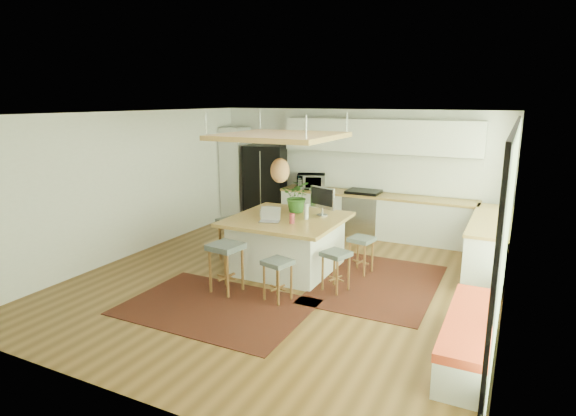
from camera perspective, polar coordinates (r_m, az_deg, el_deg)
The scene contains 35 objects.
floor at distance 7.88m, azimuth -0.31°, elevation -8.70°, with size 7.00×7.00×0.00m, color #543818.
ceiling at distance 7.33m, azimuth -0.33°, elevation 11.32°, with size 7.00×7.00×0.00m, color white.
wall_back at distance 10.69m, azimuth 8.13°, elevation 4.44°, with size 6.50×6.50×0.00m, color silver.
wall_front at distance 4.74m, azimuth -19.75°, elevation -7.04°, with size 6.50×6.50×0.00m, color silver.
wall_left at distance 9.38m, azimuth -18.39°, elevation 2.72°, with size 7.00×7.00×0.00m, color silver.
wall_right at distance 6.73m, azimuth 25.26°, elevation -1.70°, with size 7.00×7.00×0.00m, color silver.
window_wall at distance 6.72m, azimuth 25.05°, elevation -1.26°, with size 0.10×6.20×2.60m, color black, non-canonical shape.
pantry at distance 11.69m, azimuth -6.30°, elevation 4.10°, with size 0.55×0.60×2.25m, color silver.
back_counter_base at distance 10.40m, azimuth 10.29°, elevation -0.98°, with size 4.20×0.60×0.88m, color silver.
back_counter_top at distance 10.30m, azimuth 10.39°, elevation 1.50°, with size 4.24×0.64×0.05m, color olive.
backsplash at distance 10.51m, azimuth 10.95°, elevation 4.19°, with size 4.20×0.02×0.80m, color white.
upper_cabinets at distance 10.27m, azimuth 10.90°, elevation 8.49°, with size 4.20×0.34×0.70m, color silver.
range at distance 10.46m, azimuth 8.99°, elevation -0.52°, with size 0.76×0.62×1.00m, color #A5A5AA, non-canonical shape.
right_counter_base at distance 8.91m, azimuth 23.00°, elevation -4.20°, with size 0.60×2.50×0.88m, color silver.
right_counter_top at distance 8.79m, azimuth 23.26°, elevation -1.33°, with size 0.64×2.54×0.05m, color olive.
window_bench at distance 5.98m, azimuth 20.95°, elevation -14.35°, with size 0.52×2.00×0.50m, color silver, non-canonical shape.
ceiling_panel at distance 7.87m, azimuth -0.98°, elevation 6.69°, with size 1.86×1.86×0.80m, color olive, non-canonical shape.
rug_near at distance 7.01m, azimuth -8.68°, elevation -11.69°, with size 2.60×1.80×0.01m, color black.
rug_right at distance 7.88m, azimuth 10.73°, elevation -8.92°, with size 1.80×2.60×0.01m, color black.
fridge at distance 11.32m, azimuth -2.67°, elevation 2.85°, with size 0.93×0.72×1.86m, color black, non-canonical shape.
island at distance 8.24m, azimuth -0.10°, elevation -4.29°, with size 1.85×1.85×0.93m, color olive, non-canonical shape.
stool_near_left at distance 7.39m, azimuth -7.42°, elevation -7.39°, with size 0.46×0.46×0.77m, color #414849, non-canonical shape.
stool_near_right at distance 7.02m, azimuth -1.25°, elevation -8.38°, with size 0.37×0.37×0.63m, color #414849, non-canonical shape.
stool_right_front at distance 7.40m, azimuth 5.76°, elevation -7.30°, with size 0.38×0.38×0.63m, color #414849, non-canonical shape.
stool_right_back at distance 8.18m, azimuth 8.79°, elevation -5.38°, with size 0.38×0.38×0.63m, color #414849, non-canonical shape.
stool_left_side at distance 8.81m, azimuth -6.58°, elevation -3.98°, with size 0.46×0.46×0.78m, color #414849, non-canonical shape.
laptop at distance 7.81m, azimuth -2.25°, elevation -0.83°, with size 0.33×0.35×0.25m, color #A5A5AA, non-canonical shape.
monitor at distance 8.22m, azimuth 4.15°, elevation 0.86°, with size 0.55×0.20×0.51m, color #A5A5AA, non-canonical shape.
microwave at distance 10.73m, azimuth 2.78°, elevation 3.41°, with size 0.61×0.34×0.41m, color #A5A5AA.
island_plant at distance 8.46m, azimuth 1.16°, elevation 1.02°, with size 0.53×0.59×0.46m, color #1E4C19.
island_bowl at distance 8.65m, azimuth -2.21°, elevation -0.08°, with size 0.24×0.24×0.06m, color beige.
island_bottle_0 at distance 8.43m, azimuth -3.15°, elevation 0.03°, with size 0.07×0.07×0.19m, color #347CD3.
island_bottle_1 at distance 8.15m, azimuth -3.09°, elevation -0.43°, with size 0.07×0.07×0.19m, color silver.
island_bottle_2 at distance 7.73m, azimuth 0.57°, elevation -1.16°, with size 0.07×0.07×0.19m, color #A1353E.
island_bottle_3 at distance 7.99m, azimuth 2.31°, elevation -0.69°, with size 0.07×0.07×0.19m, color beige.
Camera 1 is at (3.28, -6.55, 2.91)m, focal length 29.55 mm.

